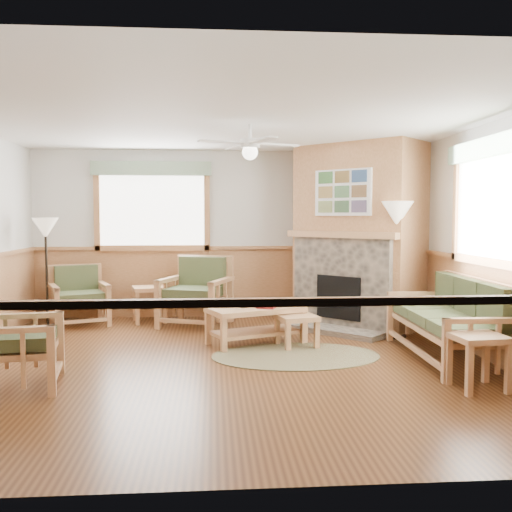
{
  "coord_description": "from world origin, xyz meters",
  "views": [
    {
      "loc": [
        -0.13,
        -6.32,
        1.64
      ],
      "look_at": [
        0.4,
        0.7,
        1.15
      ],
      "focal_mm": 40.0,
      "sensor_mm": 36.0,
      "label": 1
    }
  ],
  "objects": [
    {
      "name": "floor",
      "position": [
        0.0,
        0.0,
        -0.01
      ],
      "size": [
        6.0,
        6.0,
        0.01
      ],
      "primitive_type": "cube",
      "color": "#573218",
      "rests_on": "ground"
    },
    {
      "name": "ceiling",
      "position": [
        0.0,
        0.0,
        2.7
      ],
      "size": [
        6.0,
        6.0,
        0.01
      ],
      "primitive_type": "cube",
      "color": "white",
      "rests_on": "floor"
    },
    {
      "name": "wall_back",
      "position": [
        0.0,
        3.0,
        1.35
      ],
      "size": [
        6.0,
        0.02,
        2.7
      ],
      "primitive_type": "cube",
      "color": "silver",
      "rests_on": "floor"
    },
    {
      "name": "wall_front",
      "position": [
        0.0,
        -3.0,
        1.35
      ],
      "size": [
        6.0,
        0.02,
        2.7
      ],
      "primitive_type": "cube",
      "color": "silver",
      "rests_on": "floor"
    },
    {
      "name": "wall_right",
      "position": [
        3.0,
        0.0,
        1.35
      ],
      "size": [
        0.02,
        6.0,
        2.7
      ],
      "primitive_type": "cube",
      "color": "silver",
      "rests_on": "floor"
    },
    {
      "name": "wainscot",
      "position": [
        0.0,
        0.0,
        0.55
      ],
      "size": [
        6.0,
        6.0,
        1.1
      ],
      "primitive_type": null,
      "color": "#AA7245",
      "rests_on": "floor"
    },
    {
      "name": "fireplace",
      "position": [
        2.05,
        2.05,
        1.35
      ],
      "size": [
        3.11,
        3.11,
        2.7
      ],
      "primitive_type": null,
      "rotation": [
        0.0,
        0.0,
        -0.79
      ],
      "color": "#AA7245",
      "rests_on": "floor"
    },
    {
      "name": "window_back",
      "position": [
        -1.1,
        2.96,
        2.53
      ],
      "size": [
        1.9,
        0.16,
        1.5
      ],
      "primitive_type": null,
      "color": "white",
      "rests_on": "wall_back"
    },
    {
      "name": "window_right",
      "position": [
        2.96,
        -0.2,
        2.53
      ],
      "size": [
        0.16,
        1.9,
        1.5
      ],
      "primitive_type": null,
      "color": "white",
      "rests_on": "wall_right"
    },
    {
      "name": "ceiling_fan",
      "position": [
        0.3,
        0.3,
        2.66
      ],
      "size": [
        1.59,
        1.59,
        0.36
      ],
      "primitive_type": null,
      "rotation": [
        0.0,
        0.0,
        0.35
      ],
      "color": "white",
      "rests_on": "ceiling"
    },
    {
      "name": "sofa",
      "position": [
        2.55,
        -0.01,
        0.46
      ],
      "size": [
        2.04,
        0.88,
        0.93
      ],
      "primitive_type": null,
      "rotation": [
        0.0,
        0.0,
        -1.6
      ],
      "color": "tan",
      "rests_on": "floor"
    },
    {
      "name": "armchair_back_left",
      "position": [
        -2.15,
        2.39,
        0.45
      ],
      "size": [
        1.03,
        1.03,
        0.89
      ],
      "primitive_type": null,
      "rotation": [
        0.0,
        0.0,
        0.38
      ],
      "color": "tan",
      "rests_on": "floor"
    },
    {
      "name": "armchair_back_right",
      "position": [
        -0.4,
        2.21,
        0.51
      ],
      "size": [
        1.18,
        1.18,
        1.03
      ],
      "primitive_type": null,
      "rotation": [
        0.0,
        0.0,
        -0.36
      ],
      "color": "tan",
      "rests_on": "floor"
    },
    {
      "name": "armchair_left",
      "position": [
        -2.04,
        -0.78,
        0.47
      ],
      "size": [
        0.95,
        0.95,
        0.94
      ],
      "primitive_type": null,
      "rotation": [
        0.0,
        0.0,
        1.72
      ],
      "color": "tan",
      "rests_on": "floor"
    },
    {
      "name": "coffee_table",
      "position": [
        0.41,
        0.9,
        0.24
      ],
      "size": [
        1.34,
        1.01,
        0.48
      ],
      "primitive_type": null,
      "rotation": [
        0.0,
        0.0,
        0.39
      ],
      "color": "tan",
      "rests_on": "floor"
    },
    {
      "name": "end_table_chairs",
      "position": [
        -1.12,
        2.55,
        0.28
      ],
      "size": [
        0.59,
        0.58,
        0.56
      ],
      "primitive_type": null,
      "rotation": [
        0.0,
        0.0,
        0.23
      ],
      "color": "tan",
      "rests_on": "floor"
    },
    {
      "name": "end_table_sofa",
      "position": [
        2.37,
        -1.18,
        0.26
      ],
      "size": [
        0.51,
        0.49,
        0.53
      ],
      "primitive_type": null,
      "rotation": [
        0.0,
        0.0,
        0.09
      ],
      "color": "tan",
      "rests_on": "floor"
    },
    {
      "name": "footstool",
      "position": [
        0.92,
        0.71,
        0.2
      ],
      "size": [
        0.56,
        0.56,
        0.4
      ],
      "primitive_type": null,
      "rotation": [
        0.0,
        0.0,
        0.23
      ],
      "color": "tan",
      "rests_on": "floor"
    },
    {
      "name": "braided_rug",
      "position": [
        0.83,
        0.22,
        0.01
      ],
      "size": [
        2.53,
        2.53,
        0.01
      ],
      "primitive_type": "cylinder",
      "rotation": [
        0.0,
        0.0,
        -0.34
      ],
      "color": "brown",
      "rests_on": "floor"
    },
    {
      "name": "floor_lamp_left",
      "position": [
        -2.55,
        2.14,
        0.81
      ],
      "size": [
        0.43,
        0.43,
        1.63
      ],
      "primitive_type": null,
      "rotation": [
        0.0,
        0.0,
        0.15
      ],
      "color": "black",
      "rests_on": "floor"
    },
    {
      "name": "floor_lamp_right",
      "position": [
        2.34,
        1.16,
        0.93
      ],
      "size": [
        0.45,
        0.45,
        1.85
      ],
      "primitive_type": null,
      "rotation": [
        0.0,
        0.0,
        -0.06
      ],
      "color": "black",
      "rests_on": "floor"
    },
    {
      "name": "book_red",
      "position": [
        0.56,
        0.85,
        0.51
      ],
      "size": [
        0.32,
        0.36,
        0.03
      ],
      "primitive_type": "cube",
      "rotation": [
        0.0,
        0.0,
        -0.38
      ],
      "color": "maroon",
      "rests_on": "coffee_table"
    },
    {
      "name": "book_dark",
      "position": [
        0.26,
        0.97,
        0.51
      ],
      "size": [
        0.29,
        0.33,
        0.02
      ],
      "primitive_type": "cube",
      "rotation": [
        0.0,
        0.0,
        0.43
      ],
      "color": "black",
      "rests_on": "coffee_table"
    }
  ]
}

